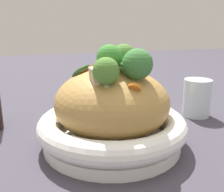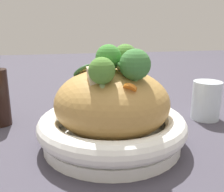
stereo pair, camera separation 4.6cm
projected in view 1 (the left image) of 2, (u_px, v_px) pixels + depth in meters
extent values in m
plane|color=#3D3944|center=(112.00, 144.00, 0.48)|extent=(3.00, 3.00, 0.00)
cylinder|color=white|center=(112.00, 139.00, 0.48)|extent=(0.25, 0.25, 0.02)
torus|color=white|center=(112.00, 124.00, 0.47)|extent=(0.27, 0.27, 0.04)
ellipsoid|color=#B18645|center=(112.00, 103.00, 0.46)|extent=(0.20, 0.20, 0.12)
torus|color=#B08F48|center=(107.00, 81.00, 0.47)|extent=(0.07, 0.07, 0.02)
torus|color=#AF8443|center=(110.00, 70.00, 0.46)|extent=(0.06, 0.06, 0.03)
cone|color=#A1C175|center=(123.00, 69.00, 0.47)|extent=(0.03, 0.03, 0.02)
sphere|color=#4D8235|center=(124.00, 56.00, 0.47)|extent=(0.06, 0.06, 0.04)
cone|color=#A1B96E|center=(110.00, 72.00, 0.43)|extent=(0.03, 0.03, 0.02)
sphere|color=#3E8834|center=(110.00, 58.00, 0.42)|extent=(0.06, 0.06, 0.04)
cone|color=#9EC272|center=(137.00, 79.00, 0.41)|extent=(0.03, 0.03, 0.02)
sphere|color=#3E793B|center=(137.00, 64.00, 0.41)|extent=(0.07, 0.07, 0.05)
cone|color=#A2BA7B|center=(106.00, 85.00, 0.39)|extent=(0.03, 0.03, 0.02)
sphere|color=#4F8333|center=(106.00, 71.00, 0.38)|extent=(0.06, 0.06, 0.04)
cylinder|color=orange|center=(95.00, 68.00, 0.45)|extent=(0.02, 0.02, 0.02)
cylinder|color=orange|center=(103.00, 71.00, 0.43)|extent=(0.04, 0.04, 0.02)
cylinder|color=orange|center=(101.00, 69.00, 0.43)|extent=(0.03, 0.03, 0.01)
cylinder|color=orange|center=(119.00, 67.00, 0.47)|extent=(0.03, 0.03, 0.02)
cylinder|color=orange|center=(135.00, 87.00, 0.39)|extent=(0.03, 0.03, 0.02)
cylinder|color=orange|center=(133.00, 69.00, 0.47)|extent=(0.02, 0.03, 0.02)
cylinder|color=beige|center=(128.00, 73.00, 0.42)|extent=(0.03, 0.04, 0.03)
torus|color=#2E5D28|center=(128.00, 73.00, 0.42)|extent=(0.04, 0.05, 0.04)
cylinder|color=beige|center=(81.00, 72.00, 0.46)|extent=(0.04, 0.04, 0.02)
torus|color=#2A512B|center=(81.00, 72.00, 0.46)|extent=(0.05, 0.05, 0.03)
cube|color=beige|center=(123.00, 65.00, 0.48)|extent=(0.05, 0.05, 0.03)
cube|color=beige|center=(100.00, 75.00, 0.40)|extent=(0.03, 0.03, 0.03)
cylinder|color=silver|center=(197.00, 98.00, 0.62)|extent=(0.06, 0.06, 0.09)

